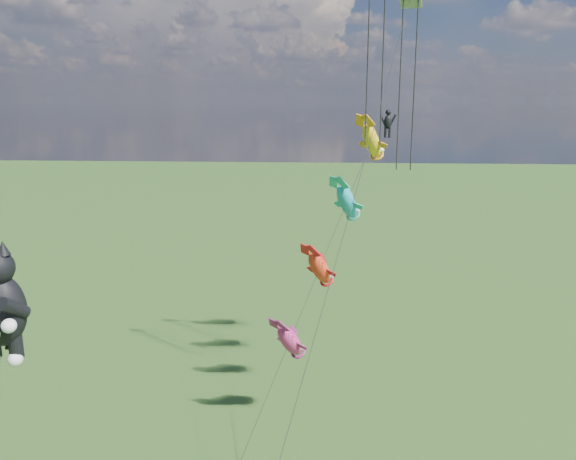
{
  "coord_description": "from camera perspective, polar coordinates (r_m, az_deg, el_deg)",
  "views": [
    {
      "loc": [
        16.06,
        -24.21,
        18.62
      ],
      "look_at": [
        13.94,
        7.71,
        11.25
      ],
      "focal_mm": 35.0,
      "sensor_mm": 36.0,
      "label": 1
    }
  ],
  "objects": [
    {
      "name": "fish_windsock_rig",
      "position": [
        33.91,
        4.63,
        -0.5
      ],
      "size": [
        8.8,
        13.45,
        19.13
      ],
      "rotation": [
        0.0,
        0.0,
        -0.25
      ],
      "color": "brown",
      "rests_on": "ground"
    },
    {
      "name": "parafoil_rig",
      "position": [
        31.1,
        10.04,
        13.45
      ],
      "size": [
        8.34,
        16.01,
        24.29
      ],
      "rotation": [
        0.0,
        0.0,
        -0.37
      ],
      "color": "brown",
      "rests_on": "ground"
    }
  ]
}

